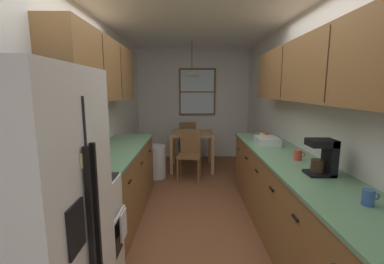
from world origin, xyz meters
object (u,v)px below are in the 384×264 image
at_px(dining_chair_far, 187,139).
at_px(refrigerator, 19,243).
at_px(stove_range, 74,238).
at_px(dining_chair_near, 190,152).
at_px(microwave_over_range, 46,90).
at_px(storage_canister, 97,153).
at_px(mug_by_coffeemaker, 369,197).
at_px(table_serving_bowl, 190,130).
at_px(mug_spare, 298,155).
at_px(dish_rack, 267,141).
at_px(dining_table, 192,139).
at_px(coffee_maker, 324,156).
at_px(trash_bin, 156,162).
at_px(fruit_bowl, 263,136).

bearing_deg(dining_chair_far, refrigerator, -99.92).
bearing_deg(stove_range, dining_chair_near, 71.10).
relative_size(stove_range, microwave_over_range, 1.75).
distance_m(microwave_over_range, storage_canister, 0.88).
height_order(dining_chair_near, mug_by_coffeemaker, mug_by_coffeemaker).
bearing_deg(table_serving_bowl, dining_chair_near, -90.22).
bearing_deg(dining_chair_near, dining_chair_far, 92.41).
distance_m(mug_spare, dish_rack, 0.76).
distance_m(microwave_over_range, dining_table, 3.59).
xyz_separation_m(stove_range, coffee_maker, (2.06, 0.25, 0.59)).
bearing_deg(mug_by_coffeemaker, table_serving_bowl, 107.02).
relative_size(refrigerator, trash_bin, 2.85).
xyz_separation_m(refrigerator, table_serving_bowl, (0.85, 4.05, -0.08)).
bearing_deg(dining_table, fruit_bowl, -53.01).
relative_size(dining_table, dining_chair_near, 0.94).
bearing_deg(microwave_over_range, refrigerator, -75.75).
bearing_deg(fruit_bowl, trash_bin, 153.62).
xyz_separation_m(fruit_bowl, dish_rack, (-0.06, -0.42, 0.01)).
bearing_deg(dining_chair_near, mug_spare, -59.94).
bearing_deg(dining_chair_far, fruit_bowl, -60.30).
height_order(refrigerator, mug_by_coffeemaker, refrigerator).
bearing_deg(mug_by_coffeemaker, storage_canister, 155.19).
height_order(refrigerator, storage_canister, refrigerator).
relative_size(trash_bin, mug_by_coffeemaker, 5.51).
xyz_separation_m(microwave_over_range, coffee_maker, (2.17, 0.25, -0.56)).
bearing_deg(refrigerator, table_serving_bowl, 78.08).
distance_m(storage_canister, dish_rack, 2.13).
bearing_deg(coffee_maker, stove_range, -173.09).
bearing_deg(mug_by_coffeemaker, dish_rack, 93.42).
bearing_deg(trash_bin, mug_spare, -49.20).
height_order(microwave_over_range, fruit_bowl, microwave_over_range).
xyz_separation_m(mug_spare, dish_rack, (-0.10, 0.75, -0.00)).
relative_size(dining_chair_near, fruit_bowl, 3.45).
distance_m(dining_table, storage_canister, 2.86).
xyz_separation_m(microwave_over_range, fruit_bowl, (2.12, 1.89, -0.68)).
bearing_deg(dining_chair_far, stove_range, -102.46).
bearing_deg(mug_spare, table_serving_bowl, 112.99).
relative_size(stove_range, dish_rack, 3.24).
height_order(storage_canister, coffee_maker, coffee_maker).
relative_size(dining_chair_far, mug_spare, 7.80).
bearing_deg(dining_table, mug_by_coffeemaker, -73.21).
distance_m(mug_spare, table_serving_bowl, 2.88).
xyz_separation_m(microwave_over_range, table_serving_bowl, (1.03, 3.37, -0.83)).
bearing_deg(fruit_bowl, table_serving_bowl, 126.41).
height_order(storage_canister, mug_by_coffeemaker, storage_canister).
bearing_deg(trash_bin, dish_rack, -37.63).
relative_size(dining_table, dish_rack, 2.48).
distance_m(trash_bin, table_serving_bowl, 1.01).
bearing_deg(dish_rack, mug_by_coffeemaker, -86.58).
height_order(trash_bin, mug_spare, mug_spare).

